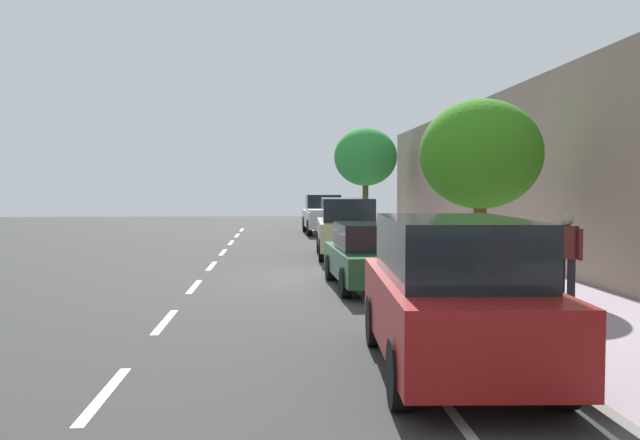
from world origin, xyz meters
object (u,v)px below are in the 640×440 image
(street_tree_far_end, at_px, (481,155))
(pedestrian_on_phone, at_px, (566,252))
(parked_suv_red_second, at_px, (453,293))
(parked_suv_tan_far, at_px, (347,227))
(street_tree_corner, at_px, (366,157))
(parked_pickup_silver_farthest, at_px, (325,216))
(bicycle_at_curb, at_px, (347,235))
(cyclist_with_backpack, at_px, (353,220))
(parked_sedan_green_mid, at_px, (372,256))
(fire_hydrant, at_px, (378,235))

(street_tree_far_end, distance_m, pedestrian_on_phone, 3.43)
(parked_suv_red_second, height_order, parked_suv_tan_far, same)
(parked_suv_tan_far, xyz_separation_m, street_tree_corner, (2.29, 12.80, 2.90))
(parked_suv_red_second, bearing_deg, street_tree_corner, 85.03)
(street_tree_far_end, bearing_deg, street_tree_corner, 90.00)
(parked_suv_tan_far, relative_size, parked_pickup_silver_farthest, 0.89)
(parked_suv_tan_far, relative_size, pedestrian_on_phone, 2.72)
(parked_suv_tan_far, height_order, parked_pickup_silver_farthest, parked_suv_tan_far)
(bicycle_at_curb, relative_size, cyclist_with_backpack, 0.89)
(parked_sedan_green_mid, xyz_separation_m, parked_suv_tan_far, (0.12, 7.06, 0.27))
(cyclist_with_backpack, bearing_deg, parked_pickup_silver_farthest, 96.26)
(parked_suv_red_second, height_order, bicycle_at_curb, parked_suv_red_second)
(parked_suv_tan_far, height_order, cyclist_with_backpack, parked_suv_tan_far)
(street_tree_corner, bearing_deg, cyclist_with_backpack, -100.85)
(fire_hydrant, bearing_deg, street_tree_corner, 85.26)
(bicycle_at_curb, bearing_deg, street_tree_corner, 76.88)
(parked_suv_tan_far, height_order, pedestrian_on_phone, parked_suv_tan_far)
(bicycle_at_curb, height_order, cyclist_with_backpack, cyclist_with_backpack)
(parked_sedan_green_mid, distance_m, bicycle_at_curb, 12.32)
(cyclist_with_backpack, relative_size, pedestrian_on_phone, 0.95)
(parked_suv_red_second, xyz_separation_m, parked_sedan_green_mid, (-0.05, 7.29, -0.27))
(parked_sedan_green_mid, height_order, parked_suv_tan_far, parked_suv_tan_far)
(parked_suv_red_second, xyz_separation_m, cyclist_with_backpack, (0.82, 19.13, -0.02))
(parked_suv_tan_far, relative_size, street_tree_far_end, 1.12)
(bicycle_at_curb, xyz_separation_m, street_tree_far_end, (1.76, -12.90, 2.74))
(bicycle_at_curb, xyz_separation_m, cyclist_with_backpack, (0.23, -0.46, 0.64))
(pedestrian_on_phone, height_order, fire_hydrant, pedestrian_on_phone)
(parked_pickup_silver_farthest, relative_size, pedestrian_on_phone, 3.05)
(cyclist_with_backpack, relative_size, fire_hydrant, 1.98)
(street_tree_far_end, relative_size, street_tree_corner, 0.79)
(parked_pickup_silver_farthest, height_order, fire_hydrant, parked_pickup_silver_farthest)
(street_tree_far_end, bearing_deg, cyclist_with_backpack, 97.04)
(street_tree_far_end, height_order, street_tree_corner, street_tree_corner)
(parked_sedan_green_mid, bearing_deg, cyclist_with_backpack, 85.78)
(street_tree_far_end, bearing_deg, parked_suv_red_second, -109.42)
(parked_sedan_green_mid, bearing_deg, bicycle_at_curb, 86.98)
(parked_sedan_green_mid, xyz_separation_m, street_tree_far_end, (2.41, -0.59, 2.36))
(street_tree_far_end, height_order, fire_hydrant, street_tree_far_end)
(cyclist_with_backpack, xyz_separation_m, fire_hydrant, (0.67, -2.42, -0.45))
(cyclist_with_backpack, xyz_separation_m, pedestrian_on_phone, (2.42, -15.10, 0.13))
(parked_pickup_silver_farthest, xyz_separation_m, street_tree_far_end, (2.26, -19.06, 2.21))
(parked_suv_red_second, bearing_deg, parked_pickup_silver_farthest, 89.78)
(parked_suv_tan_far, bearing_deg, bicycle_at_curb, 84.24)
(parked_pickup_silver_farthest, height_order, street_tree_corner, street_tree_corner)
(parked_suv_red_second, relative_size, bicycle_at_curb, 3.23)
(bicycle_at_curb, distance_m, street_tree_corner, 8.53)
(parked_suv_red_second, bearing_deg, parked_suv_tan_far, 89.72)
(street_tree_corner, bearing_deg, fire_hydrant, -94.74)
(parked_pickup_silver_farthest, bearing_deg, bicycle_at_curb, -85.35)
(parked_suv_red_second, bearing_deg, parked_sedan_green_mid, 90.39)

